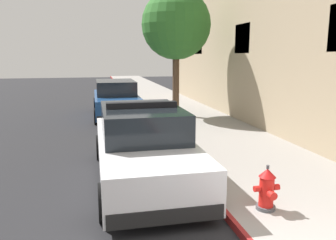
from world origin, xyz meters
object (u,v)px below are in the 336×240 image
object	(u,v)px
police_cruiser	(143,146)
parked_car_silver_ahead	(116,99)
street_tree	(176,25)
fire_hydrant	(267,189)

from	to	relation	value
police_cruiser	parked_car_silver_ahead	size ratio (longest dim) A/B	1.00
police_cruiser	street_tree	bearing A→B (deg)	70.86
fire_hydrant	street_tree	bearing A→B (deg)	85.87
police_cruiser	fire_hydrant	xyz separation A→B (m)	(1.74, -2.16, -0.26)
police_cruiser	fire_hydrant	distance (m)	2.78
police_cruiser	parked_car_silver_ahead	xyz separation A→B (m)	(-0.04, 8.05, -0.00)
fire_hydrant	street_tree	xyz separation A→B (m)	(0.65, 9.05, 3.37)
fire_hydrant	police_cruiser	bearing A→B (deg)	128.90
parked_car_silver_ahead	street_tree	size ratio (longest dim) A/B	0.94
police_cruiser	fire_hydrant	size ratio (longest dim) A/B	6.37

